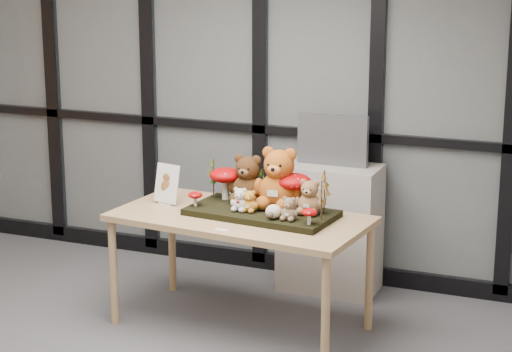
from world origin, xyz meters
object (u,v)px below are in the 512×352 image
at_px(bear_brown_medium, 248,176).
at_px(bear_tan_back, 310,195).
at_px(bear_white_bow, 240,198).
at_px(diorama_tray, 262,213).
at_px(mushroom_back_left, 225,182).
at_px(mushroom_back_right, 293,189).
at_px(bear_small_yellow, 250,200).
at_px(cabinet, 330,228).
at_px(monitor, 333,140).
at_px(plush_cream_hedgehog, 273,211).
at_px(mushroom_front_right, 309,216).
at_px(display_table, 240,226).
at_px(mushroom_front_left, 195,198).
at_px(bear_beige_small, 289,207).
at_px(bear_pooh_yellow, 279,174).
at_px(sign_holder, 167,186).

xyz_separation_m(bear_brown_medium, bear_tan_back, (0.44, -0.09, -0.05)).
bearing_deg(bear_white_bow, bear_brown_medium, 104.82).
height_order(diorama_tray, mushroom_back_left, mushroom_back_left).
distance_m(bear_brown_medium, mushroom_back_right, 0.32).
xyz_separation_m(bear_small_yellow, cabinet, (0.24, 0.85, -0.39)).
relative_size(mushroom_back_left, monitor, 0.46).
xyz_separation_m(bear_tan_back, bear_white_bow, (-0.41, -0.10, -0.04)).
bearing_deg(plush_cream_hedgehog, diorama_tray, 138.31).
height_order(diorama_tray, cabinet, cabinet).
xyz_separation_m(bear_tan_back, mushroom_front_right, (0.07, -0.21, -0.06)).
relative_size(bear_brown_medium, monitor, 0.69).
distance_m(bear_tan_back, mushroom_front_right, 0.23).
distance_m(bear_white_bow, cabinet, 0.99).
xyz_separation_m(display_table, bear_tan_back, (0.42, 0.08, 0.22)).
relative_size(diorama_tray, bear_small_yellow, 5.95).
xyz_separation_m(bear_white_bow, monitor, (0.30, 0.87, 0.21)).
bearing_deg(bear_tan_back, bear_brown_medium, 173.43).
distance_m(bear_tan_back, mushroom_back_right, 0.15).
relative_size(mushroom_back_right, mushroom_front_left, 2.42).
bearing_deg(bear_beige_small, bear_pooh_yellow, 128.64).
distance_m(bear_brown_medium, monitor, 0.77).
distance_m(diorama_tray, bear_brown_medium, 0.27).
bearing_deg(bear_small_yellow, mushroom_back_left, 146.25).
height_order(bear_beige_small, mushroom_front_right, bear_beige_small).
xyz_separation_m(bear_beige_small, sign_holder, (-0.89, 0.16, 0.00)).
xyz_separation_m(diorama_tray, bear_brown_medium, (-0.14, 0.13, 0.19)).
relative_size(bear_brown_medium, plush_cream_hedgehog, 3.61).
distance_m(bear_brown_medium, sign_holder, 0.53).
relative_size(bear_tan_back, cabinet, 0.26).
xyz_separation_m(diorama_tray, mushroom_back_left, (-0.30, 0.14, 0.13)).
bearing_deg(bear_tan_back, display_table, -163.60).
relative_size(bear_pooh_yellow, bear_tan_back, 1.78).
bearing_deg(bear_beige_small, monitor, 97.91).
distance_m(bear_brown_medium, cabinet, 0.89).
bearing_deg(bear_brown_medium, bear_pooh_yellow, -2.87).
relative_size(bear_pooh_yellow, monitor, 0.85).
height_order(bear_tan_back, monitor, monitor).
relative_size(bear_beige_small, plush_cream_hedgehog, 1.66).
relative_size(bear_brown_medium, bear_white_bow, 2.10).
xyz_separation_m(diorama_tray, mushroom_front_right, (0.37, -0.18, 0.07)).
relative_size(plush_cream_hedgehog, monitor, 0.19).
bearing_deg(mushroom_back_right, mushroom_back_left, 175.44).
bearing_deg(bear_pooh_yellow, cabinet, 86.30).
relative_size(diorama_tray, mushroom_front_left, 8.88).
bearing_deg(monitor, plush_cream_hedgehog, -93.40).
distance_m(bear_white_bow, mushroom_front_left, 0.30).
height_order(bear_beige_small, monitor, monitor).
height_order(diorama_tray, bear_beige_small, bear_beige_small).
xyz_separation_m(bear_tan_back, bear_small_yellow, (-0.35, -0.10, -0.04)).
relative_size(bear_white_bow, sign_holder, 0.63).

